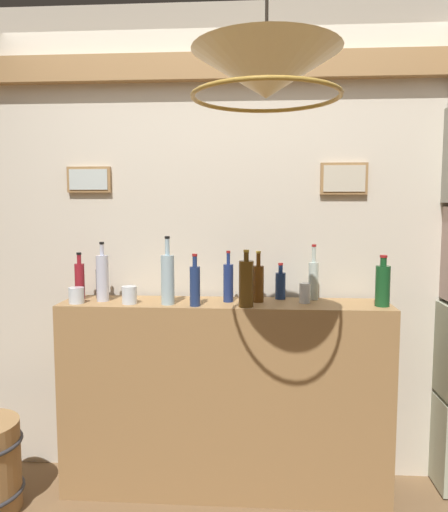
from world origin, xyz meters
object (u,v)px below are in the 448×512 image
(liquor_bottle_brandy, at_px, (228,282))
(liquor_bottle_tequila, at_px, (80,280))
(liquor_bottle_scotch, at_px, (195,285))
(liquor_bottle_amaro, at_px, (280,285))
(liquor_bottle_port, at_px, (258,282))
(liquor_bottle_sherry, at_px, (246,283))
(liquor_bottle_gin, at_px, (313,279))
(pendant_lamp, at_px, (266,76))
(liquor_bottle_whiskey, at_px, (103,277))
(glass_tumbler_shot, at_px, (76,295))
(glass_tumbler_rocks, at_px, (305,293))
(liquor_bottle_rye, at_px, (383,285))
(liquor_bottle_mezcal, at_px, (168,278))
(liquor_bottle_bourbon, at_px, (101,283))
(glass_tumbler_highball, at_px, (129,295))

(liquor_bottle_brandy, height_order, liquor_bottle_tequila, liquor_bottle_brandy)
(liquor_bottle_scotch, xyz_separation_m, liquor_bottle_tequila, (-0.65, 0.15, -0.00))
(liquor_bottle_amaro, distance_m, liquor_bottle_port, 0.15)
(liquor_bottle_brandy, bearing_deg, liquor_bottle_sherry, -51.98)
(liquor_bottle_gin, height_order, pendant_lamp, pendant_lamp)
(liquor_bottle_whiskey, bearing_deg, liquor_bottle_port, 2.00)
(glass_tumbler_shot, bearing_deg, liquor_bottle_scotch, -2.79)
(liquor_bottle_scotch, xyz_separation_m, liquor_bottle_whiskey, (-0.51, 0.10, 0.02))
(glass_tumbler_shot, bearing_deg, pendant_lamp, -34.72)
(liquor_bottle_port, bearing_deg, liquor_bottle_tequila, 179.04)
(liquor_bottle_whiskey, bearing_deg, glass_tumbler_rocks, 1.04)
(liquor_bottle_whiskey, height_order, glass_tumbler_rocks, liquor_bottle_whiskey)
(liquor_bottle_gin, xyz_separation_m, liquor_bottle_rye, (0.33, -0.16, -0.00))
(liquor_bottle_gin, height_order, liquor_bottle_scotch, liquor_bottle_gin)
(liquor_bottle_scotch, bearing_deg, liquor_bottle_rye, 3.72)
(liquor_bottle_mezcal, height_order, liquor_bottle_sherry, liquor_bottle_mezcal)
(liquor_bottle_bourbon, height_order, liquor_bottle_scotch, liquor_bottle_scotch)
(liquor_bottle_rye, bearing_deg, pendant_lamp, -130.75)
(liquor_bottle_brandy, distance_m, glass_tumbler_rocks, 0.40)
(liquor_bottle_gin, relative_size, liquor_bottle_bourbon, 1.38)
(liquor_bottle_amaro, relative_size, liquor_bottle_mezcal, 0.56)
(liquor_bottle_brandy, xyz_separation_m, pendant_lamp, (0.18, -0.76, 0.86))
(liquor_bottle_port, relative_size, liquor_bottle_rye, 1.04)
(liquor_bottle_tequila, bearing_deg, liquor_bottle_amaro, 4.05)
(liquor_bottle_mezcal, bearing_deg, liquor_bottle_brandy, 16.49)
(liquor_bottle_scotch, height_order, liquor_bottle_port, liquor_bottle_port)
(liquor_bottle_amaro, xyz_separation_m, liquor_bottle_sherry, (-0.18, -0.22, 0.04))
(liquor_bottle_mezcal, xyz_separation_m, glass_tumbler_rocks, (0.71, 0.09, -0.08))
(liquor_bottle_mezcal, xyz_separation_m, pendant_lamp, (0.49, -0.67, 0.83))
(glass_tumbler_highball, distance_m, pendant_lamp, 1.33)
(liquor_bottle_scotch, height_order, liquor_bottle_whiskey, liquor_bottle_whiskey)
(liquor_bottle_whiskey, bearing_deg, liquor_bottle_rye, -1.52)
(liquor_bottle_port, bearing_deg, liquor_bottle_bourbon, 176.12)
(liquor_bottle_mezcal, bearing_deg, liquor_bottle_sherry, -4.74)
(glass_tumbler_shot, bearing_deg, liquor_bottle_bourbon, 62.89)
(glass_tumbler_shot, relative_size, pendant_lamp, 0.15)
(liquor_bottle_sherry, bearing_deg, glass_tumbler_highball, 176.77)
(liquor_bottle_bourbon, height_order, liquor_bottle_port, liquor_bottle_port)
(liquor_bottle_port, bearing_deg, glass_tumbler_shot, -174.05)
(liquor_bottle_rye, height_order, glass_tumbler_shot, liquor_bottle_rye)
(liquor_bottle_brandy, height_order, glass_tumbler_highball, liquor_bottle_brandy)
(liquor_bottle_tequila, height_order, liquor_bottle_sherry, liquor_bottle_sherry)
(glass_tumbler_highball, bearing_deg, liquor_bottle_port, 8.04)
(glass_tumbler_shot, bearing_deg, liquor_bottle_brandy, 6.83)
(liquor_bottle_port, height_order, glass_tumbler_shot, liquor_bottle_port)
(liquor_bottle_gin, relative_size, liquor_bottle_amaro, 1.51)
(liquor_bottle_amaro, relative_size, pendant_lamp, 0.37)
(liquor_bottle_whiskey, relative_size, glass_tumbler_rocks, 3.03)
(glass_tumbler_rocks, bearing_deg, liquor_bottle_whiskey, -178.96)
(liquor_bottle_gin, height_order, glass_tumbler_rocks, liquor_bottle_gin)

